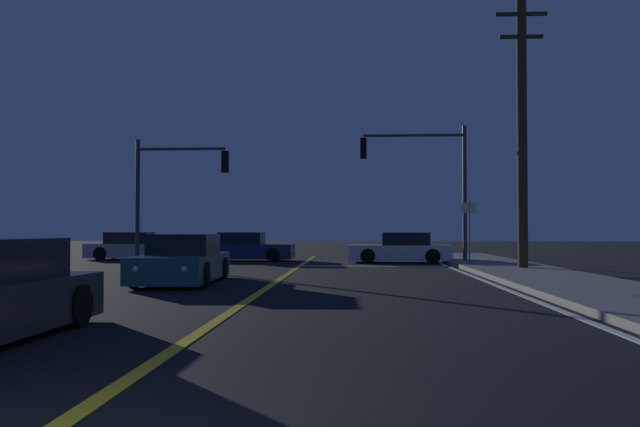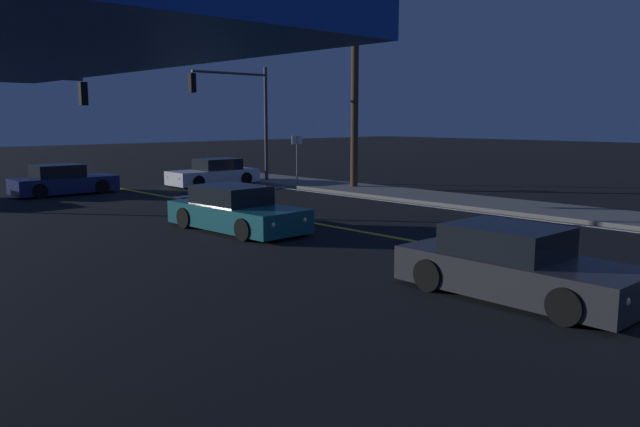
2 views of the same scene
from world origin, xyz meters
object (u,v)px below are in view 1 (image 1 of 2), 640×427
(car_side_waiting_silver, at_px, (134,248))
(car_distant_tail_white, at_px, (401,249))
(car_lead_oncoming_teal, at_px, (183,261))
(car_parked_curb_navy, at_px, (246,248))
(traffic_signal_near_right, at_px, (427,171))
(traffic_signal_far_left, at_px, (172,181))
(street_sign_corner, at_px, (469,223))
(utility_pole_right, at_px, (522,129))

(car_side_waiting_silver, height_order, car_distant_tail_white, same)
(car_side_waiting_silver, height_order, car_lead_oncoming_teal, same)
(car_parked_curb_navy, height_order, car_lead_oncoming_teal, same)
(car_lead_oncoming_teal, xyz_separation_m, traffic_signal_near_right, (7.87, 10.57, 3.43))
(car_parked_curb_navy, distance_m, car_distant_tail_white, 7.27)
(traffic_signal_far_left, relative_size, street_sign_corner, 2.05)
(car_parked_curb_navy, bearing_deg, car_lead_oncoming_teal, 2.76)
(car_lead_oncoming_teal, relative_size, street_sign_corner, 1.86)
(traffic_signal_far_left, bearing_deg, car_parked_curb_navy, 53.87)
(car_distant_tail_white, bearing_deg, car_lead_oncoming_teal, 150.66)
(car_parked_curb_navy, bearing_deg, utility_pole_right, 56.98)
(car_side_waiting_silver, relative_size, traffic_signal_near_right, 0.77)
(car_distant_tail_white, distance_m, traffic_signal_near_right, 3.69)
(car_parked_curb_navy, distance_m, traffic_signal_near_right, 9.16)
(traffic_signal_far_left, bearing_deg, street_sign_corner, -6.59)
(car_distant_tail_white, bearing_deg, street_sign_corner, -145.33)
(traffic_signal_near_right, relative_size, utility_pole_right, 0.62)
(traffic_signal_near_right, height_order, traffic_signal_far_left, traffic_signal_near_right)
(car_side_waiting_silver, xyz_separation_m, traffic_signal_near_right, (13.96, -3.14, 3.43))
(car_lead_oncoming_teal, bearing_deg, car_distant_tail_white, -122.91)
(car_parked_curb_navy, height_order, car_distant_tail_white, same)
(car_parked_curb_navy, relative_size, car_lead_oncoming_teal, 0.92)
(traffic_signal_near_right, distance_m, street_sign_corner, 3.86)
(car_distant_tail_white, bearing_deg, car_parked_curb_navy, 81.61)
(car_parked_curb_navy, bearing_deg, street_sign_corner, 64.00)
(car_lead_oncoming_teal, height_order, traffic_signal_far_left, traffic_signal_far_left)
(car_lead_oncoming_teal, bearing_deg, traffic_signal_far_left, -74.51)
(car_parked_curb_navy, xyz_separation_m, utility_pole_right, (10.96, -7.43, 4.38))
(street_sign_corner, bearing_deg, traffic_signal_near_right, 115.41)
(car_parked_curb_navy, distance_m, utility_pole_right, 13.95)
(car_side_waiting_silver, height_order, car_parked_curb_navy, same)
(car_side_waiting_silver, bearing_deg, car_parked_curb_navy, 79.24)
(traffic_signal_far_left, bearing_deg, car_distant_tail_white, 13.07)
(street_sign_corner, bearing_deg, utility_pole_right, -61.09)
(car_lead_oncoming_teal, bearing_deg, car_parked_curb_navy, -90.50)
(traffic_signal_near_right, xyz_separation_m, utility_pole_right, (2.73, -5.33, 0.95))
(car_side_waiting_silver, relative_size, car_parked_curb_navy, 1.04)
(car_side_waiting_silver, bearing_deg, traffic_signal_far_left, 34.56)
(car_parked_curb_navy, distance_m, street_sign_corner, 10.80)
(car_distant_tail_white, distance_m, traffic_signal_far_left, 10.40)
(car_lead_oncoming_teal, distance_m, car_distant_tail_white, 13.30)
(car_lead_oncoming_teal, distance_m, street_sign_corner, 12.09)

